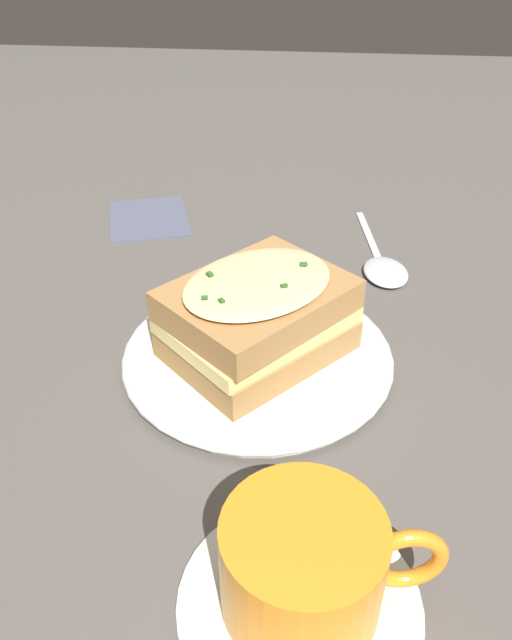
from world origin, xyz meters
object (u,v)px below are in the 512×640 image
at_px(dinner_plate, 256,354).
at_px(spoon, 384,268).
at_px(teacup_with_saucer, 305,571).
at_px(napkin, 149,218).
at_px(sandwich, 255,314).

relative_size(dinner_plate, spoon, 1.26).
height_order(teacup_with_saucer, napkin, teacup_with_saucer).
relative_size(dinner_plate, teacup_with_saucer, 1.52).
height_order(dinner_plate, spoon, dinner_plate).
relative_size(teacup_with_saucer, napkin, 1.33).
distance_m(teacup_with_saucer, spoon, 0.39).
bearing_deg(napkin, dinner_plate, -148.53).
height_order(spoon, napkin, spoon).
relative_size(sandwich, napkin, 1.56).
xyz_separation_m(sandwich, spoon, (0.16, -0.12, -0.04)).
bearing_deg(teacup_with_saucer, dinner_plate, 93.32).
xyz_separation_m(dinner_plate, napkin, (0.26, 0.16, -0.01)).
bearing_deg(dinner_plate, napkin, 31.47).
height_order(sandwich, spoon, sandwich).
bearing_deg(spoon, dinner_plate, 45.48).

